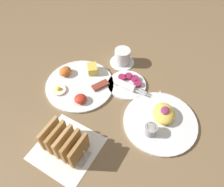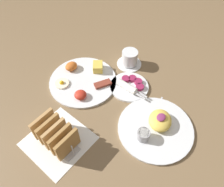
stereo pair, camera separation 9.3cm
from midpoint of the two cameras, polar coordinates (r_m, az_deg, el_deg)
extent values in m
plane|color=brown|center=(0.91, -3.49, -4.32)|extent=(3.00, 3.00, 0.00)
cube|color=white|center=(0.85, -14.88, -13.91)|extent=(0.22, 0.22, 0.00)
cylinder|color=white|center=(1.01, -11.03, 2.09)|extent=(0.31, 0.31, 0.01)
cube|color=#E5C64C|center=(1.03, -7.73, 6.25)|extent=(0.07, 0.07, 0.04)
ellipsoid|color=#C66023|center=(1.05, -14.63, 5.48)|extent=(0.06, 0.05, 0.03)
cylinder|color=#F4EACC|center=(1.00, -16.32, 0.72)|extent=(0.06, 0.06, 0.01)
sphere|color=yellow|center=(0.99, -16.39, 0.94)|extent=(0.02, 0.02, 0.02)
ellipsoid|color=red|center=(0.93, -11.08, -1.56)|extent=(0.05, 0.05, 0.03)
cube|color=brown|center=(0.98, -5.75, 2.00)|extent=(0.08, 0.06, 0.01)
cylinder|color=white|center=(0.99, 1.45, 2.05)|extent=(0.17, 0.17, 0.01)
cylinder|color=#99234C|center=(0.98, 3.99, 2.37)|extent=(0.04, 0.04, 0.01)
cylinder|color=#99234C|center=(1.00, 3.37, 3.69)|extent=(0.04, 0.04, 0.01)
cylinder|color=#99234C|center=(1.01, 1.76, 4.35)|extent=(0.04, 0.04, 0.01)
cylinder|color=#99234C|center=(1.00, 0.01, 4.04)|extent=(0.04, 0.04, 0.01)
cylinder|color=white|center=(0.96, 0.86, 2.00)|extent=(0.03, 0.10, 0.03)
cube|color=silver|center=(0.94, 4.90, 0.59)|extent=(0.01, 0.05, 0.00)
cube|color=silver|center=(0.94, 4.58, 0.09)|extent=(0.01, 0.05, 0.00)
cylinder|color=white|center=(0.89, 9.54, -7.50)|extent=(0.29, 0.29, 0.01)
ellipsoid|color=#EAC651|center=(0.88, 10.47, -5.37)|extent=(0.13, 0.12, 0.04)
ellipsoid|color=#8C3366|center=(0.86, 10.69, -4.53)|extent=(0.04, 0.03, 0.01)
cylinder|color=#99999E|center=(0.83, 6.95, -9.61)|extent=(0.05, 0.05, 0.04)
cylinder|color=white|center=(0.82, 7.06, -9.07)|extent=(0.04, 0.04, 0.01)
cube|color=#B7B7BC|center=(0.85, -14.94, -13.78)|extent=(0.06, 0.18, 0.01)
cube|color=#A87B42|center=(0.78, -12.06, -14.59)|extent=(0.10, 0.01, 0.10)
cube|color=#A97B43|center=(0.79, -13.92, -13.41)|extent=(0.10, 0.01, 0.10)
cube|color=tan|center=(0.80, -15.69, -12.25)|extent=(0.10, 0.01, 0.10)
cube|color=#AC7E46|center=(0.82, -17.40, -11.13)|extent=(0.10, 0.01, 0.10)
cube|color=tan|center=(0.84, -19.02, -10.03)|extent=(0.10, 0.01, 0.10)
cylinder|color=#B7B7BC|center=(0.78, -10.58, -15.83)|extent=(0.01, 0.01, 0.07)
cylinder|color=#B7B7BC|center=(0.86, -19.84, -9.77)|extent=(0.01, 0.01, 0.07)
cylinder|color=white|center=(1.09, 0.21, 8.11)|extent=(0.12, 0.12, 0.01)
cylinder|color=white|center=(1.07, 0.22, 9.63)|extent=(0.08, 0.08, 0.07)
cylinder|color=#381E0F|center=(1.05, 0.22, 10.85)|extent=(0.06, 0.06, 0.01)
cube|color=silver|center=(0.95, 9.29, -1.89)|extent=(0.11, 0.03, 0.00)
ellipsoid|color=silver|center=(0.91, 8.48, -4.98)|extent=(0.02, 0.02, 0.01)
camera|label=1|loc=(0.05, -92.87, -3.63)|focal=35.00mm
camera|label=2|loc=(0.05, 87.13, 3.63)|focal=35.00mm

